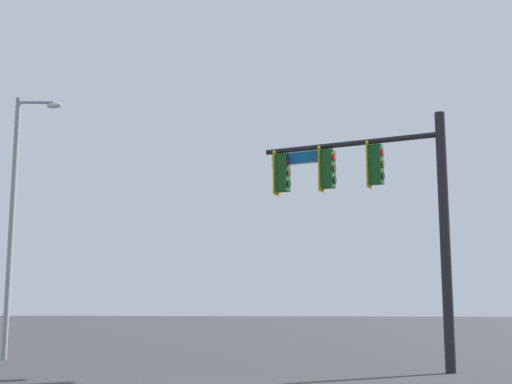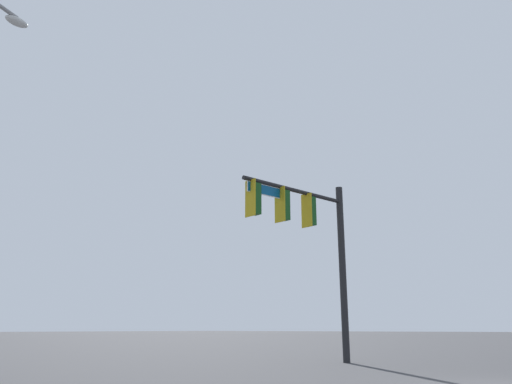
{
  "view_description": "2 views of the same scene",
  "coord_description": "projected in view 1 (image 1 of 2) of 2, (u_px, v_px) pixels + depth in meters",
  "views": [
    {
      "loc": [
        -5.21,
        12.13,
        1.56
      ],
      "look_at": [
        -0.22,
        -6.1,
        4.72
      ],
      "focal_mm": 50.0,
      "sensor_mm": 36.0,
      "label": 1
    },
    {
      "loc": [
        12.55,
        2.4,
        1.24
      ],
      "look_at": [
        -2.44,
        -9.36,
        6.47
      ],
      "focal_mm": 35.0,
      "sensor_mm": 36.0,
      "label": 2
    }
  ],
  "objects": [
    {
      "name": "signal_pole_near",
      "position": [
        379.0,
        196.0,
        19.58
      ],
      "size": [
        5.2,
        1.26,
        6.84
      ],
      "color": "black",
      "rests_on": "ground_plane"
    },
    {
      "name": "street_lamp",
      "position": [
        17.0,
        209.0,
        23.88
      ],
      "size": [
        1.54,
        0.59,
        8.8
      ],
      "color": "gray",
      "rests_on": "ground_plane"
    }
  ]
}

